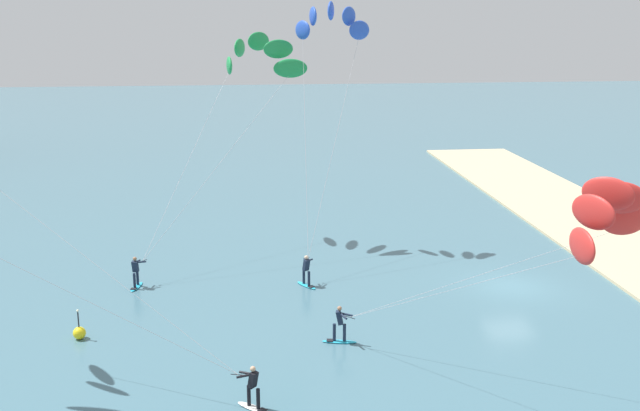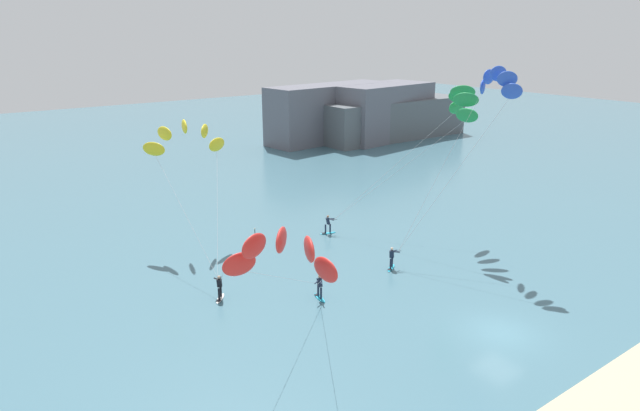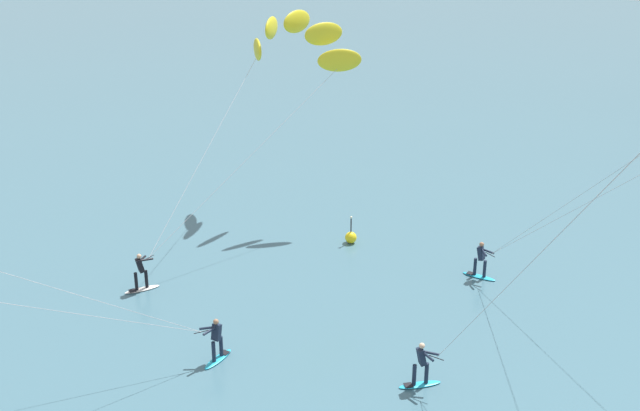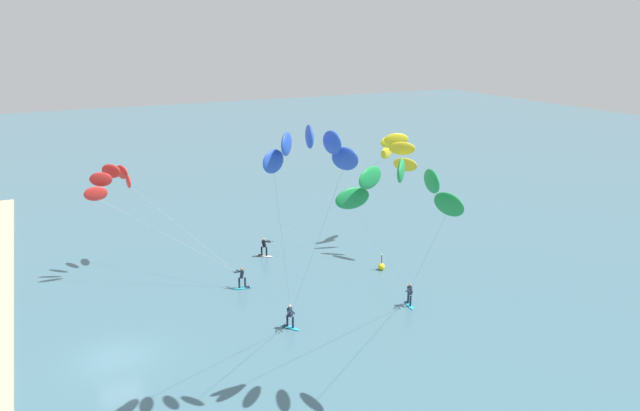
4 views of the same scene
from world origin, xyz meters
name	(u,v)px [view 1 (image 1 of 4)]	position (x,y,z in m)	size (l,w,h in m)	color
ground_plane	(511,286)	(0.00, 0.00, 0.00)	(240.00, 240.00, 0.00)	#426B7A
kitesurfer_mid_water	(330,32)	(8.59, 8.55, 12.85)	(9.63, 5.10, 14.59)	#23ADD1
kitesurfer_far_out	(591,220)	(-13.34, 2.60, 7.29)	(10.26, 10.64, 8.79)	#23ADD1
kitesurfer_downwind	(255,61)	(10.00, 12.88, 11.12)	(11.58, 10.03, 12.83)	#23ADD1
marker_buoy	(79,333)	(-4.35, 21.18, 0.30)	(0.56, 0.56, 1.38)	yellow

